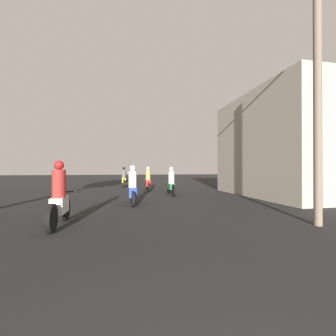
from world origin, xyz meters
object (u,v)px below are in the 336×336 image
object	(u,v)px
motorcycle_green	(171,184)
utility_pole_near	(318,88)
motorcycle_white	(59,200)
building_right_near	(281,146)
motorcycle_yellow	(124,179)
motorcycle_blue	(132,189)
motorcycle_red	(148,181)

from	to	relation	value
motorcycle_green	utility_pole_near	size ratio (longest dim) A/B	0.30
motorcycle_white	building_right_near	world-z (taller)	building_right_near
building_right_near	motorcycle_yellow	bearing A→B (deg)	135.34
utility_pole_near	motorcycle_blue	bearing A→B (deg)	135.43
motorcycle_green	utility_pole_near	world-z (taller)	utility_pole_near
building_right_near	motorcycle_green	bearing A→B (deg)	165.66
motorcycle_yellow	building_right_near	bearing A→B (deg)	-47.32
motorcycle_green	building_right_near	world-z (taller)	building_right_near
motorcycle_blue	utility_pole_near	bearing A→B (deg)	-39.71
motorcycle_green	motorcycle_red	world-z (taller)	motorcycle_red
motorcycle_white	motorcycle_green	distance (m)	7.39
motorcycle_blue	motorcycle_red	distance (m)	5.86
utility_pole_near	motorcycle_white	bearing A→B (deg)	169.05
motorcycle_red	utility_pole_near	xyz separation A→B (m)	(3.21, -10.15, 2.89)
motorcycle_red	utility_pole_near	distance (m)	11.03
motorcycle_green	motorcycle_yellow	bearing A→B (deg)	116.70
motorcycle_blue	utility_pole_near	xyz separation A→B (m)	(4.50, -4.43, 2.90)
motorcycle_green	building_right_near	bearing A→B (deg)	-8.22
motorcycle_yellow	utility_pole_near	bearing A→B (deg)	-73.89
motorcycle_white	utility_pole_near	world-z (taller)	utility_pole_near
motorcycle_yellow	building_right_near	xyz separation A→B (m)	(8.33, -8.23, 2.08)
motorcycle_green	motorcycle_red	xyz separation A→B (m)	(-0.97, 2.84, 0.02)
motorcycle_white	motorcycle_green	world-z (taller)	motorcycle_white
motorcycle_white	building_right_near	size ratio (longest dim) A/B	0.27
motorcycle_yellow	motorcycle_blue	bearing A→B (deg)	-90.98
building_right_near	motorcycle_blue	bearing A→B (deg)	-170.11
motorcycle_blue	motorcycle_red	xyz separation A→B (m)	(1.28, 5.72, 0.01)
building_right_near	utility_pole_near	distance (m)	6.87
utility_pole_near	building_right_near	bearing A→B (deg)	58.68
motorcycle_red	utility_pole_near	bearing A→B (deg)	-74.50
motorcycle_blue	motorcycle_white	bearing A→B (deg)	-116.91
motorcycle_white	motorcycle_blue	bearing A→B (deg)	62.64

